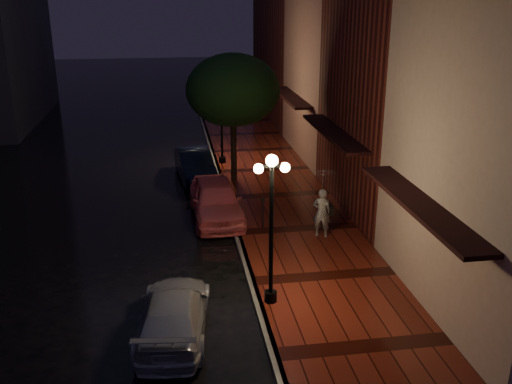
{
  "coord_description": "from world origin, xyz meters",
  "views": [
    {
      "loc": [
        -2.22,
        -18.98,
        8.46
      ],
      "look_at": [
        0.82,
        0.75,
        1.4
      ],
      "focal_mm": 40.0,
      "sensor_mm": 36.0,
      "label": 1
    }
  ],
  "objects_px": {
    "streetlamp_near": "(271,221)",
    "streetlamp_far": "(221,115)",
    "navy_car": "(195,165)",
    "pink_car": "(216,200)",
    "street_tree": "(233,92)",
    "silver_car": "(173,314)",
    "parking_meter": "(263,209)",
    "woman_with_umbrella": "(323,193)"
  },
  "relations": [
    {
      "from": "pink_car",
      "to": "navy_car",
      "type": "height_order",
      "value": "pink_car"
    },
    {
      "from": "street_tree",
      "to": "streetlamp_far",
      "type": "bearing_deg",
      "value": 94.91
    },
    {
      "from": "silver_car",
      "to": "parking_meter",
      "type": "xyz_separation_m",
      "value": [
        3.38,
        6.28,
        0.27
      ]
    },
    {
      "from": "navy_car",
      "to": "silver_car",
      "type": "distance_m",
      "value": 13.08
    },
    {
      "from": "woman_with_umbrella",
      "to": "parking_meter",
      "type": "height_order",
      "value": "woman_with_umbrella"
    },
    {
      "from": "streetlamp_near",
      "to": "streetlamp_far",
      "type": "bearing_deg",
      "value": 90.0
    },
    {
      "from": "woman_with_umbrella",
      "to": "silver_car",
      "type": "bearing_deg",
      "value": 68.54
    },
    {
      "from": "streetlamp_far",
      "to": "parking_meter",
      "type": "xyz_separation_m",
      "value": [
        0.65,
        -8.76,
        -1.71
      ]
    },
    {
      "from": "street_tree",
      "to": "pink_car",
      "type": "relative_size",
      "value": 1.25
    },
    {
      "from": "street_tree",
      "to": "parking_meter",
      "type": "xyz_separation_m",
      "value": [
        0.39,
        -5.75,
        -3.36
      ]
    },
    {
      "from": "streetlamp_far",
      "to": "streetlamp_near",
      "type": "bearing_deg",
      "value": -90.0
    },
    {
      "from": "streetlamp_near",
      "to": "street_tree",
      "type": "distance_m",
      "value": 11.12
    },
    {
      "from": "street_tree",
      "to": "woman_with_umbrella",
      "type": "xyz_separation_m",
      "value": [
        2.34,
        -6.79,
        -2.45
      ]
    },
    {
      "from": "woman_with_umbrella",
      "to": "streetlamp_near",
      "type": "bearing_deg",
      "value": 82.3
    },
    {
      "from": "street_tree",
      "to": "silver_car",
      "type": "relative_size",
      "value": 1.35
    },
    {
      "from": "streetlamp_far",
      "to": "navy_car",
      "type": "bearing_deg",
      "value": -126.66
    },
    {
      "from": "navy_car",
      "to": "woman_with_umbrella",
      "type": "distance_m",
      "value": 8.86
    },
    {
      "from": "streetlamp_near",
      "to": "silver_car",
      "type": "bearing_deg",
      "value": -159.2
    },
    {
      "from": "streetlamp_far",
      "to": "woman_with_umbrella",
      "type": "relative_size",
      "value": 1.73
    },
    {
      "from": "silver_car",
      "to": "woman_with_umbrella",
      "type": "xyz_separation_m",
      "value": [
        5.32,
        5.24,
        1.18
      ]
    },
    {
      "from": "navy_car",
      "to": "pink_car",
      "type": "bearing_deg",
      "value": -90.08
    },
    {
      "from": "streetlamp_far",
      "to": "navy_car",
      "type": "height_order",
      "value": "streetlamp_far"
    },
    {
      "from": "streetlamp_near",
      "to": "streetlamp_far",
      "type": "distance_m",
      "value": 14.0
    },
    {
      "from": "streetlamp_far",
      "to": "street_tree",
      "type": "height_order",
      "value": "street_tree"
    },
    {
      "from": "silver_car",
      "to": "woman_with_umbrella",
      "type": "distance_m",
      "value": 7.56
    },
    {
      "from": "pink_car",
      "to": "navy_car",
      "type": "bearing_deg",
      "value": 94.21
    },
    {
      "from": "streetlamp_far",
      "to": "parking_meter",
      "type": "distance_m",
      "value": 8.95
    },
    {
      "from": "woman_with_umbrella",
      "to": "parking_meter",
      "type": "relative_size",
      "value": 2.05
    },
    {
      "from": "woman_with_umbrella",
      "to": "parking_meter",
      "type": "distance_m",
      "value": 2.39
    },
    {
      "from": "silver_car",
      "to": "woman_with_umbrella",
      "type": "bearing_deg",
      "value": -128.8
    },
    {
      "from": "streetlamp_near",
      "to": "streetlamp_far",
      "type": "xyz_separation_m",
      "value": [
        0.0,
        14.0,
        0.0
      ]
    },
    {
      "from": "streetlamp_near",
      "to": "navy_car",
      "type": "height_order",
      "value": "streetlamp_near"
    },
    {
      "from": "street_tree",
      "to": "pink_car",
      "type": "height_order",
      "value": "street_tree"
    },
    {
      "from": "streetlamp_near",
      "to": "woman_with_umbrella",
      "type": "relative_size",
      "value": 1.73
    },
    {
      "from": "navy_car",
      "to": "parking_meter",
      "type": "height_order",
      "value": "navy_car"
    },
    {
      "from": "streetlamp_near",
      "to": "pink_car",
      "type": "bearing_deg",
      "value": 97.99
    },
    {
      "from": "streetlamp_far",
      "to": "street_tree",
      "type": "bearing_deg",
      "value": -85.09
    },
    {
      "from": "silver_car",
      "to": "parking_meter",
      "type": "relative_size",
      "value": 3.52
    },
    {
      "from": "streetlamp_near",
      "to": "streetlamp_far",
      "type": "height_order",
      "value": "same"
    },
    {
      "from": "pink_car",
      "to": "silver_car",
      "type": "bearing_deg",
      "value": -104.65
    },
    {
      "from": "street_tree",
      "to": "woman_with_umbrella",
      "type": "relative_size",
      "value": 2.32
    },
    {
      "from": "streetlamp_near",
      "to": "street_tree",
      "type": "height_order",
      "value": "street_tree"
    }
  ]
}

